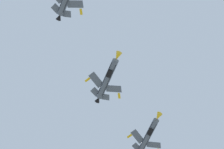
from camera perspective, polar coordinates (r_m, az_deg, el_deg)
name	(u,v)px	position (r m, az deg, el deg)	size (l,w,h in m)	color
fighter_jet_right_wing	(108,78)	(138.25, -0.47, -0.38)	(11.18, 14.35, 4.66)	#4C5666
fighter_jet_left_outer	(148,135)	(153.24, 3.94, -6.55)	(11.17, 14.35, 4.70)	#4C5666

